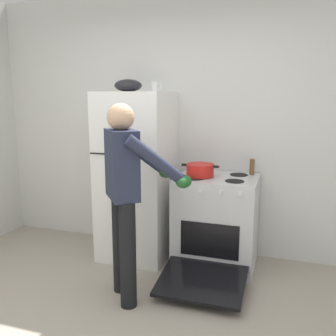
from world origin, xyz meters
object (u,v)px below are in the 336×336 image
(pepper_mill, at_px, (252,167))
(refrigerator, at_px, (137,176))
(red_pot, at_px, (200,170))
(mixing_bowl, at_px, (128,85))
(stove_range, at_px, (216,223))
(person_cook, at_px, (127,185))
(coffee_mug, at_px, (155,87))

(pepper_mill, bearing_deg, refrigerator, -169.96)
(red_pot, height_order, mixing_bowl, mixing_bowl)
(stove_range, relative_size, red_pot, 3.35)
(stove_range, bearing_deg, pepper_mill, 35.97)
(person_cook, distance_m, red_pot, 0.87)
(refrigerator, distance_m, coffee_mug, 0.91)
(red_pot, bearing_deg, coffee_mug, 168.43)
(red_pot, bearing_deg, mixing_bowl, 176.19)
(person_cook, relative_size, coffee_mug, 14.28)
(refrigerator, relative_size, pepper_mill, 11.39)
(refrigerator, bearing_deg, red_pot, -4.24)
(refrigerator, xyz_separation_m, person_cook, (0.27, -0.83, 0.11))
(refrigerator, distance_m, mixing_bowl, 0.91)
(refrigerator, xyz_separation_m, mixing_bowl, (-0.08, 0.00, 0.91))
(mixing_bowl, bearing_deg, stove_range, -1.11)
(person_cook, relative_size, mixing_bowl, 5.91)
(red_pot, distance_m, coffee_mug, 0.93)
(mixing_bowl, bearing_deg, person_cook, -67.16)
(stove_range, distance_m, mixing_bowl, 1.60)
(refrigerator, bearing_deg, pepper_mill, 10.04)
(coffee_mug, height_order, pepper_mill, coffee_mug)
(stove_range, height_order, mixing_bowl, mixing_bowl)
(person_cook, height_order, pepper_mill, person_cook)
(pepper_mill, bearing_deg, stove_range, -144.03)
(pepper_mill, relative_size, mixing_bowl, 0.55)
(red_pot, height_order, coffee_mug, coffee_mug)
(refrigerator, bearing_deg, person_cook, -72.02)
(red_pot, relative_size, pepper_mill, 2.43)
(stove_range, height_order, person_cook, person_cook)
(pepper_mill, bearing_deg, red_pot, -151.48)
(refrigerator, distance_m, person_cook, 0.88)
(coffee_mug, bearing_deg, pepper_mill, 8.99)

